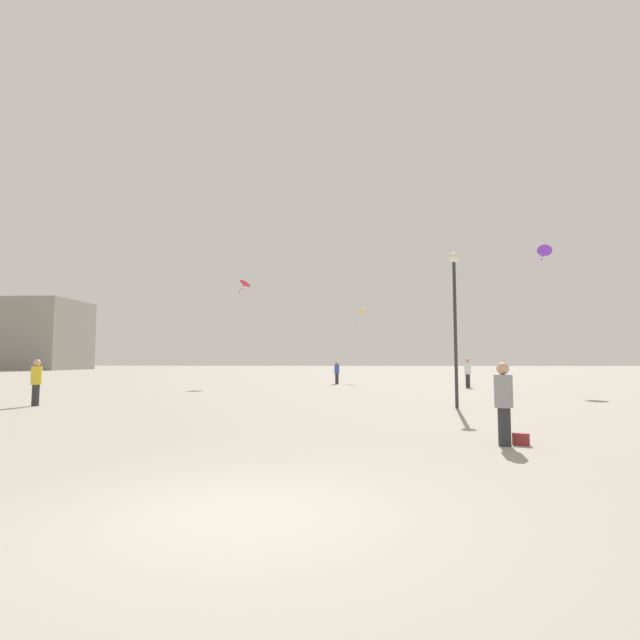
{
  "coord_description": "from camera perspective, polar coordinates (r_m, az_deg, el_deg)",
  "views": [
    {
      "loc": [
        1.18,
        -5.5,
        1.7
      ],
      "look_at": [
        0.0,
        17.8,
        3.6
      ],
      "focal_mm": 27.85,
      "sensor_mm": 36.0,
      "label": 1
    }
  ],
  "objects": [
    {
      "name": "ground_plane",
      "position": [
        5.88,
        -9.49,
        -21.37
      ],
      "size": [
        300.0,
        300.0,
        0.0
      ],
      "primitive_type": "plane",
      "color": "#9E9689"
    },
    {
      "name": "person_in_grey",
      "position": [
        10.7,
        20.35,
        -8.6
      ],
      "size": [
        0.36,
        0.36,
        1.65
      ],
      "rotation": [
        0.0,
        0.0,
        1.4
      ],
      "color": "#2D2D33",
      "rests_on": "ground_plane"
    },
    {
      "name": "person_in_white",
      "position": [
        32.45,
        16.61,
        -5.69
      ],
      "size": [
        0.4,
        0.4,
        1.83
      ],
      "rotation": [
        0.0,
        0.0,
        1.67
      ],
      "color": "#2D2D33",
      "rests_on": "ground_plane"
    },
    {
      "name": "person_in_yellow",
      "position": [
        21.5,
        -29.82,
        -6.04
      ],
      "size": [
        0.38,
        0.38,
        1.73
      ],
      "rotation": [
        0.0,
        0.0,
        3.49
      ],
      "color": "#2D2D33",
      "rests_on": "ground_plane"
    },
    {
      "name": "person_in_blue",
      "position": [
        35.74,
        1.95,
        -5.93
      ],
      "size": [
        0.36,
        0.36,
        1.65
      ],
      "rotation": [
        0.0,
        0.0,
        6.23
      ],
      "color": "#2D2D33",
      "rests_on": "ground_plane"
    },
    {
      "name": "kite_crimson_diamond",
      "position": [
        35.58,
        -8.43,
        4.08
      ],
      "size": [
        7.0,
        1.83,
        6.14
      ],
      "color": "red"
    },
    {
      "name": "kite_violet_diamond",
      "position": [
        32.7,
        24.29,
        7.16
      ],
      "size": [
        4.81,
        2.26,
        7.3
      ],
      "color": "purple"
    },
    {
      "name": "kite_amber_diamond",
      "position": [
        40.46,
        4.79,
        1.1
      ],
      "size": [
        2.47,
        5.12,
        4.83
      ],
      "color": "yellow"
    },
    {
      "name": "building_left_hall",
      "position": [
        104.04,
        -29.79,
        -1.51
      ],
      "size": [
        14.82,
        14.18,
        12.58
      ],
      "color": "gray",
      "rests_on": "ground_plane"
    },
    {
      "name": "lamppost_east",
      "position": [
        18.54,
        15.23,
        1.69
      ],
      "size": [
        0.36,
        0.36,
        5.6
      ],
      "color": "#2D2D30",
      "rests_on": "ground_plane"
    },
    {
      "name": "handbag_beside_flyer",
      "position": [
        10.99,
        22.09,
        -12.57
      ],
      "size": [
        0.35,
        0.26,
        0.24
      ],
      "primitive_type": "cube",
      "rotation": [
        0.0,
        0.0,
        2.7
      ],
      "color": "maroon",
      "rests_on": "ground_plane"
    }
  ]
}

